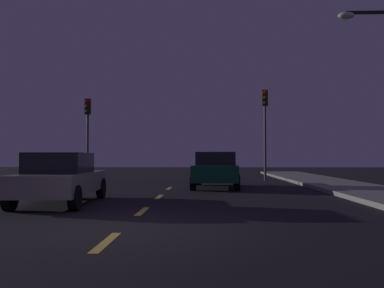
{
  "coord_description": "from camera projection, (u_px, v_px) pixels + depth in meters",
  "views": [
    {
      "loc": [
        1.57,
        -7.88,
        1.34
      ],
      "look_at": [
        0.8,
        15.23,
        2.04
      ],
      "focal_mm": 39.92,
      "sensor_mm": 36.0,
      "label": 1
    }
  ],
  "objects": [
    {
      "name": "lane_stripe_third",
      "position": [
        159.0,
        197.0,
        14.28
      ],
      "size": [
        0.16,
        1.6,
        0.01
      ],
      "primitive_type": "cube",
      "color": "#EACC4C",
      "rests_on": "ground_plane"
    },
    {
      "name": "traffic_signal_left",
      "position": [
        88.0,
        123.0,
        24.42
      ],
      "size": [
        0.32,
        0.38,
        4.68
      ],
      "color": "#4C4C51",
      "rests_on": "ground_plane"
    },
    {
      "name": "street_lamp_right",
      "position": [
        380.0,
        82.0,
        14.54
      ],
      "size": [
        1.78,
        0.36,
        6.39
      ],
      "color": "#2D2D30",
      "rests_on": "ground_plane"
    },
    {
      "name": "car_adjacent_lane",
      "position": [
        61.0,
        178.0,
        12.16
      ],
      "size": [
        2.03,
        4.54,
        1.46
      ],
      "color": "gray",
      "rests_on": "ground_plane"
    },
    {
      "name": "lane_stripe_second",
      "position": [
        142.0,
        211.0,
        10.48
      ],
      "size": [
        0.16,
        1.6,
        0.01
      ],
      "primitive_type": "cube",
      "color": "#EACC4C",
      "rests_on": "ground_plane"
    },
    {
      "name": "traffic_signal_right",
      "position": [
        265.0,
        117.0,
        24.1
      ],
      "size": [
        0.32,
        0.38,
        5.13
      ],
      "color": "#4C4C51",
      "rests_on": "ground_plane"
    },
    {
      "name": "lane_stripe_nearest",
      "position": [
        106.0,
        242.0,
        6.68
      ],
      "size": [
        0.16,
        1.6,
        0.01
      ],
      "primitive_type": "cube",
      "color": "#EACC4C",
      "rests_on": "ground_plane"
    },
    {
      "name": "lane_stripe_fourth",
      "position": [
        169.0,
        188.0,
        18.07
      ],
      "size": [
        0.16,
        1.6,
        0.01
      ],
      "primitive_type": "cube",
      "color": "#EACC4C",
      "rests_on": "ground_plane"
    },
    {
      "name": "sidewalk_curb_right",
      "position": [
        379.0,
        194.0,
        14.63
      ],
      "size": [
        3.0,
        40.0,
        0.15
      ],
      "primitive_type": "cube",
      "color": "gray",
      "rests_on": "ground_plane"
    },
    {
      "name": "car_stopped_ahead",
      "position": [
        216.0,
        170.0,
        18.46
      ],
      "size": [
        2.16,
        4.49,
        1.54
      ],
      "color": "#0F4C2D",
      "rests_on": "ground_plane"
    },
    {
      "name": "ground_plane",
      "position": [
        161.0,
        195.0,
        14.88
      ],
      "size": [
        80.0,
        80.0,
        0.0
      ],
      "primitive_type": "plane",
      "color": "black"
    }
  ]
}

